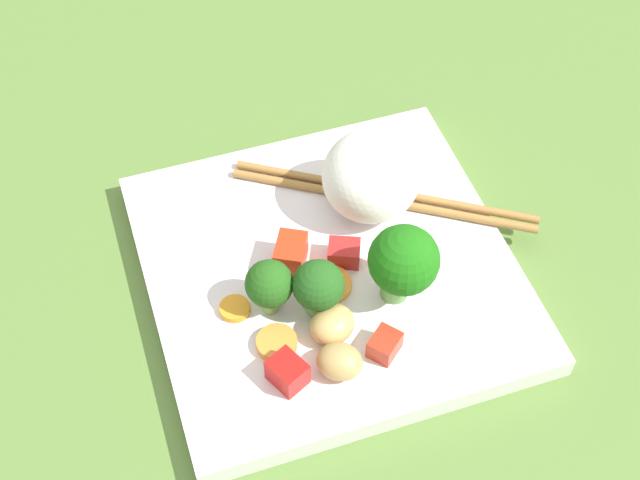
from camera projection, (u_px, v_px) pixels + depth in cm
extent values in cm
cube|color=#597C37|center=(329.00, 286.00, 64.83)|extent=(110.00, 110.00, 2.00)
cube|color=white|center=(329.00, 270.00, 63.38)|extent=(26.14, 26.14, 1.72)
ellipsoid|color=white|center=(371.00, 176.00, 63.65)|extent=(10.10, 10.17, 6.27)
cylinder|color=#7EB054|center=(267.00, 299.00, 59.66)|extent=(1.91, 1.87, 2.05)
sphere|color=#245A19|center=(269.00, 284.00, 58.22)|extent=(3.24, 3.24, 3.24)
cylinder|color=#65A34F|center=(396.00, 284.00, 60.02)|extent=(1.97, 2.23, 2.73)
sphere|color=#1C6C13|center=(404.00, 260.00, 57.74)|extent=(4.75, 4.75, 4.75)
cylinder|color=#62AE55|center=(316.00, 303.00, 59.58)|extent=(2.09, 1.86, 1.93)
sphere|color=#22571B|center=(318.00, 285.00, 57.95)|extent=(3.45, 3.45, 3.45)
cylinder|color=orange|center=(330.00, 284.00, 61.27)|extent=(3.86, 3.86, 0.46)
cylinder|color=orange|center=(235.00, 309.00, 60.00)|extent=(2.32, 2.32, 0.50)
cylinder|color=orange|center=(277.00, 343.00, 58.19)|extent=(3.82, 3.82, 0.69)
cube|color=red|center=(291.00, 254.00, 61.81)|extent=(2.99, 3.32, 2.20)
cube|color=red|center=(287.00, 372.00, 56.16)|extent=(2.77, 2.92, 1.89)
cube|color=red|center=(345.00, 256.00, 62.12)|extent=(2.71, 2.49, 1.55)
cube|color=red|center=(385.00, 345.00, 57.63)|extent=(2.65, 2.62, 1.51)
ellipsoid|color=tan|center=(332.00, 325.00, 58.26)|extent=(4.16, 4.05, 2.09)
ellipsoid|color=tan|center=(340.00, 362.00, 56.51)|extent=(3.89, 3.74, 2.11)
cylinder|color=#A5743B|center=(384.00, 192.00, 66.47)|extent=(20.10, 12.09, 0.63)
cylinder|color=#A5743B|center=(382.00, 201.00, 65.91)|extent=(20.10, 12.09, 0.63)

